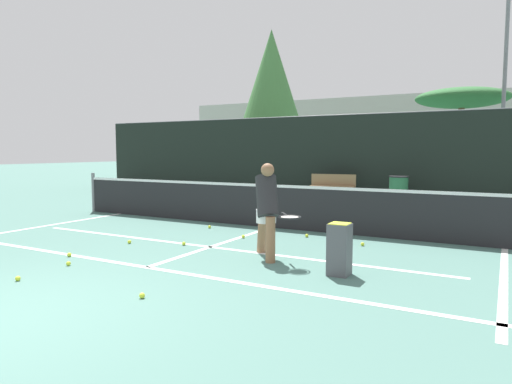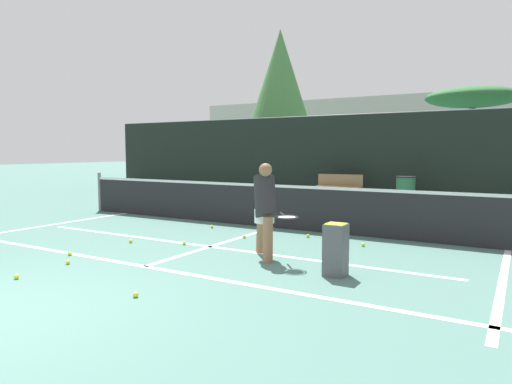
{
  "view_description": "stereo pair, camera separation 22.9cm",
  "coord_description": "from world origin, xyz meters",
  "px_view_note": "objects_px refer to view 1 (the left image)",
  "views": [
    {
      "loc": [
        4.49,
        -2.56,
        1.68
      ],
      "look_at": [
        0.61,
        4.47,
        0.95
      ],
      "focal_mm": 32.0,
      "sensor_mm": 36.0,
      "label": 1
    },
    {
      "loc": [
        4.69,
        -2.44,
        1.68
      ],
      "look_at": [
        0.61,
        4.47,
        0.95
      ],
      "focal_mm": 32.0,
      "sensor_mm": 36.0,
      "label": 2
    }
  ],
  "objects_px": {
    "courtside_bench": "(333,186)",
    "trash_bin": "(399,189)",
    "ball_hopper": "(339,248)",
    "player_practicing": "(267,207)"
  },
  "relations": [
    {
      "from": "courtside_bench",
      "to": "trash_bin",
      "type": "height_order",
      "value": "trash_bin"
    },
    {
      "from": "ball_hopper",
      "to": "trash_bin",
      "type": "bearing_deg",
      "value": 96.86
    },
    {
      "from": "ball_hopper",
      "to": "courtside_bench",
      "type": "bearing_deg",
      "value": 109.9
    },
    {
      "from": "ball_hopper",
      "to": "player_practicing",
      "type": "bearing_deg",
      "value": 163.58
    },
    {
      "from": "courtside_bench",
      "to": "player_practicing",
      "type": "bearing_deg",
      "value": -84.27
    },
    {
      "from": "player_practicing",
      "to": "courtside_bench",
      "type": "height_order",
      "value": "player_practicing"
    },
    {
      "from": "player_practicing",
      "to": "trash_bin",
      "type": "height_order",
      "value": "player_practicing"
    },
    {
      "from": "player_practicing",
      "to": "trash_bin",
      "type": "distance_m",
      "value": 8.81
    },
    {
      "from": "ball_hopper",
      "to": "trash_bin",
      "type": "relative_size",
      "value": 0.82
    },
    {
      "from": "ball_hopper",
      "to": "trash_bin",
      "type": "xyz_separation_m",
      "value": [
        -1.11,
        9.18,
        0.07
      ]
    }
  ]
}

